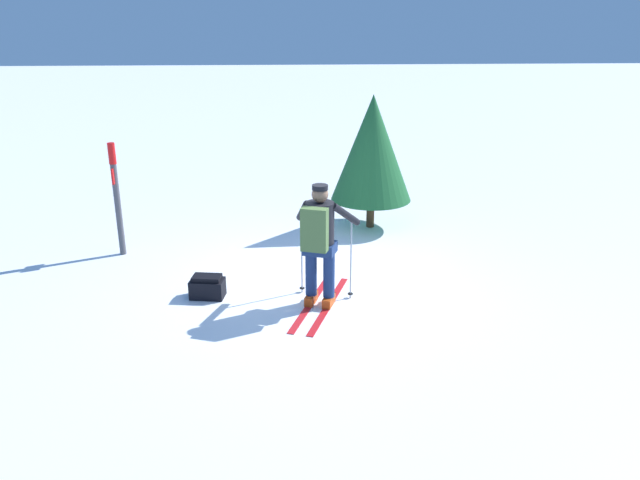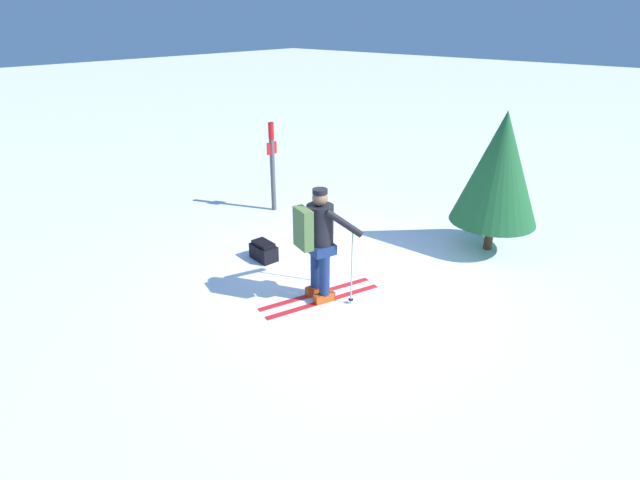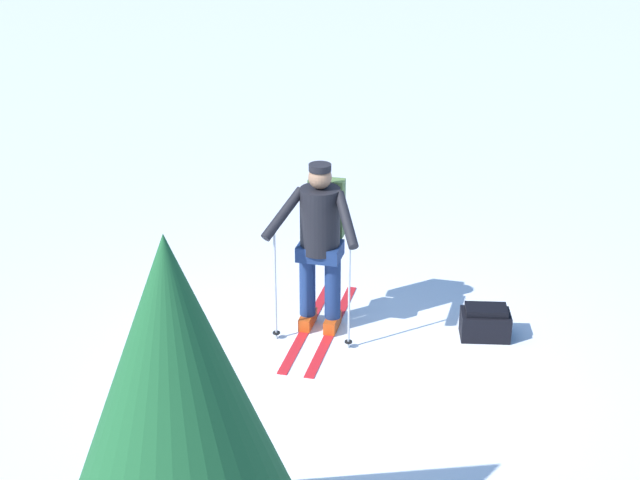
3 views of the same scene
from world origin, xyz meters
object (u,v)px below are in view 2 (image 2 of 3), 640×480
skier (319,238)px  pine_tree (499,168)px  trail_marker (272,160)px  dropped_backpack (264,251)px

skier → pine_tree: (1.09, 3.15, 0.49)m
trail_marker → skier: bearing=-34.0°
skier → pine_tree: pine_tree is taller
skier → pine_tree: 3.37m
dropped_backpack → pine_tree: (2.59, 2.82, 1.28)m
skier → trail_marker: 3.65m
skier → dropped_backpack: bearing=167.4°
dropped_backpack → trail_marker: bearing=131.9°
skier → dropped_backpack: (-1.50, 0.33, -0.79)m
dropped_backpack → pine_tree: 4.03m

